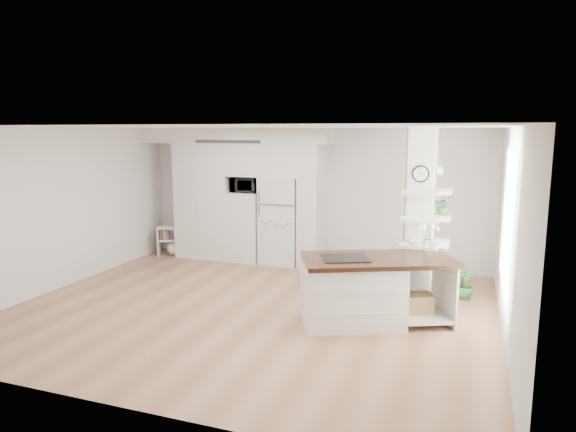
{
  "coord_description": "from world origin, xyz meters",
  "views": [
    {
      "loc": [
        3.0,
        -6.79,
        2.65
      ],
      "look_at": [
        0.25,
        0.9,
        1.29
      ],
      "focal_mm": 32.0,
      "sensor_mm": 36.0,
      "label": 1
    }
  ],
  "objects_px": {
    "kitchen_island": "(361,289)",
    "bookshelf": "(172,243)",
    "refrigerator": "(281,220)",
    "floor_plant_a": "(435,289)"
  },
  "relations": [
    {
      "from": "kitchen_island",
      "to": "bookshelf",
      "type": "relative_size",
      "value": 3.67
    },
    {
      "from": "refrigerator",
      "to": "kitchen_island",
      "type": "bearing_deg",
      "value": -51.14
    },
    {
      "from": "refrigerator",
      "to": "floor_plant_a",
      "type": "xyz_separation_m",
      "value": [
        3.1,
        -1.62,
        -0.62
      ]
    },
    {
      "from": "refrigerator",
      "to": "bookshelf",
      "type": "height_order",
      "value": "refrigerator"
    },
    {
      "from": "bookshelf",
      "to": "floor_plant_a",
      "type": "distance_m",
      "value": 5.74
    },
    {
      "from": "refrigerator",
      "to": "floor_plant_a",
      "type": "distance_m",
      "value": 3.56
    },
    {
      "from": "kitchen_island",
      "to": "bookshelf",
      "type": "bearing_deg",
      "value": 126.82
    },
    {
      "from": "refrigerator",
      "to": "floor_plant_a",
      "type": "bearing_deg",
      "value": -27.58
    },
    {
      "from": "refrigerator",
      "to": "bookshelf",
      "type": "distance_m",
      "value": 2.53
    },
    {
      "from": "kitchen_island",
      "to": "floor_plant_a",
      "type": "bearing_deg",
      "value": 24.5
    }
  ]
}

